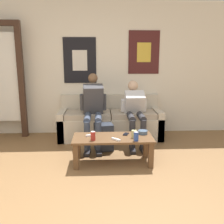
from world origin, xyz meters
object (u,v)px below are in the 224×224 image
at_px(couch, 110,123).
at_px(pillar_candle, 134,134).
at_px(person_seated_adult, 93,107).
at_px(game_controller_near_left, 91,135).
at_px(drink_can_red, 93,136).
at_px(person_seated_teen, 135,109).
at_px(game_controller_near_right, 116,139).
at_px(backpack, 104,138).
at_px(cell_phone, 126,134).
at_px(coffee_table, 113,142).
at_px(drink_can_blue, 136,136).
at_px(ceramic_bowl, 143,132).

xyz_separation_m(couch, pillar_candle, (0.28, -1.24, 0.16)).
height_order(person_seated_adult, game_controller_near_left, person_seated_adult).
xyz_separation_m(drink_can_red, game_controller_near_left, (-0.04, 0.19, -0.05)).
distance_m(person_seated_teen, drink_can_red, 1.23).
height_order(couch, person_seated_teen, person_seated_teen).
distance_m(couch, game_controller_near_right, 1.35).
bearing_deg(game_controller_near_right, backpack, 103.07).
relative_size(couch, backpack, 4.37).
bearing_deg(person_seated_teen, cell_phone, -107.26).
bearing_deg(coffee_table, person_seated_adult, 109.91).
distance_m(person_seated_teen, cell_phone, 0.82).
height_order(backpack, drink_can_red, drink_can_red).
distance_m(couch, person_seated_adult, 0.62).
bearing_deg(couch, coffee_table, -90.80).
relative_size(couch, person_seated_teen, 1.76).
xyz_separation_m(person_seated_teen, pillar_candle, (-0.13, -0.90, -0.17)).
bearing_deg(game_controller_near_right, cell_phone, 56.72).
relative_size(person_seated_teen, backpack, 2.49).
bearing_deg(game_controller_near_left, pillar_candle, -8.91).
relative_size(pillar_candle, cell_phone, 0.77).
distance_m(backpack, game_controller_near_left, 0.54).
height_order(coffee_table, game_controller_near_right, game_controller_near_right).
height_order(pillar_candle, drink_can_blue, drink_can_blue).
bearing_deg(drink_can_blue, pillar_candle, 93.35).
bearing_deg(backpack, cell_phone, -52.53).
height_order(person_seated_adult, backpack, person_seated_adult).
relative_size(coffee_table, person_seated_adult, 0.93).
relative_size(backpack, game_controller_near_right, 3.44).
height_order(couch, person_seated_adult, person_seated_adult).
bearing_deg(person_seated_teen, person_seated_adult, -177.40).
xyz_separation_m(pillar_candle, cell_phone, (-0.10, 0.14, -0.05)).
height_order(coffee_table, backpack, backpack).
distance_m(coffee_table, person_seated_teen, 1.00).
relative_size(person_seated_adult, cell_phone, 8.15).
bearing_deg(couch, person_seated_teen, -39.44).
height_order(game_controller_near_right, cell_phone, game_controller_near_right).
bearing_deg(cell_phone, game_controller_near_right, -123.28).
distance_m(drink_can_red, game_controller_near_right, 0.32).
bearing_deg(cell_phone, drink_can_blue, -69.59).
bearing_deg(game_controller_near_left, game_controller_near_right, -30.11).
xyz_separation_m(couch, coffee_table, (-0.02, -1.20, 0.03)).
relative_size(coffee_table, game_controller_near_left, 7.87).
bearing_deg(ceramic_bowl, cell_phone, -176.72).
relative_size(person_seated_teen, ceramic_bowl, 7.32).
distance_m(ceramic_bowl, drink_can_blue, 0.34).
distance_m(person_seated_teen, game_controller_near_right, 1.10).
bearing_deg(cell_phone, pillar_candle, -55.55).
distance_m(coffee_table, game_controller_near_right, 0.17).
bearing_deg(drink_can_red, person_seated_adult, 91.20).
xyz_separation_m(person_seated_teen, cell_phone, (-0.23, -0.75, -0.21)).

